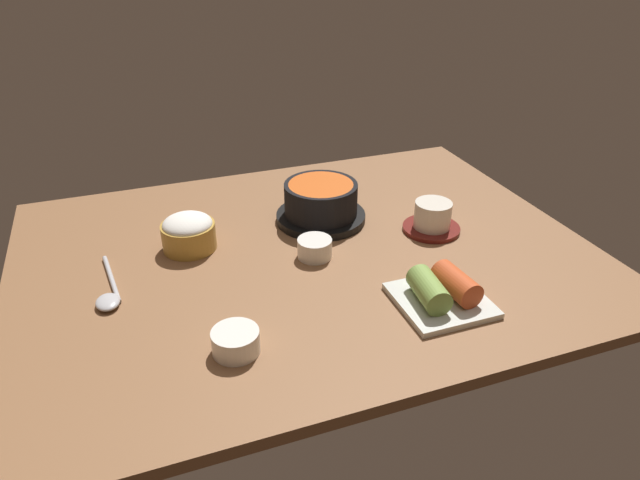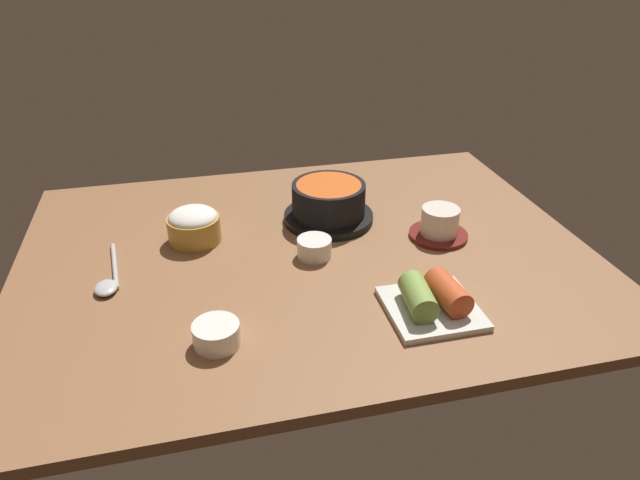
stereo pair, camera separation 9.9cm
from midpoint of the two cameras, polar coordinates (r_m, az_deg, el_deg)
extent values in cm
cube|color=brown|center=(102.63, -4.21, -1.69)|extent=(100.00, 76.00, 2.00)
cylinder|color=black|center=(111.99, -2.46, 2.25)|extent=(17.38, 17.38, 1.48)
cylinder|color=black|center=(110.26, -2.51, 4.03)|extent=(14.10, 14.10, 6.25)
cylinder|color=#D15619|center=(109.07, -2.54, 5.37)|extent=(12.41, 12.41, 0.60)
cylinder|color=#B78C38|center=(105.54, -15.55, 0.28)|extent=(9.55, 9.55, 4.79)
ellipsoid|color=white|center=(104.43, -15.73, 1.43)|extent=(8.78, 8.78, 3.34)
cylinder|color=maroon|center=(109.63, 8.46, 1.08)|extent=(10.83, 10.83, 0.80)
cylinder|color=silver|center=(108.28, 8.58, 2.44)|extent=(6.91, 6.91, 5.03)
cylinder|color=#C6D18C|center=(107.29, 8.66, 3.49)|extent=(5.87, 5.87, 0.40)
cylinder|color=white|center=(99.61, -3.39, -0.89)|extent=(6.04, 6.04, 3.42)
cylinder|color=#386B2D|center=(98.90, -3.41, -0.19)|extent=(4.95, 4.95, 0.50)
cube|color=silver|center=(89.54, 8.82, -6.07)|extent=(13.53, 13.53, 1.00)
cylinder|color=#7A9E47|center=(87.10, 7.56, -5.02)|extent=(4.94, 8.49, 4.16)
cylinder|color=#C64C23|center=(89.11, 10.29, -4.39)|extent=(4.81, 8.43, 4.16)
cylinder|color=white|center=(80.67, -11.95, -9.97)|extent=(6.61, 6.61, 3.35)
cylinder|color=#B73323|center=(79.81, -12.05, -9.21)|extent=(5.42, 5.42, 0.50)
cylinder|color=#B7B7BC|center=(101.56, -22.71, -3.63)|extent=(2.39, 14.43, 0.80)
ellipsoid|color=#B7B7BC|center=(95.43, -23.21, -5.79)|extent=(3.60, 4.68, 1.26)
camera|label=1|loc=(0.05, -92.86, -1.63)|focal=32.20mm
camera|label=2|loc=(0.05, 87.14, 1.63)|focal=32.20mm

